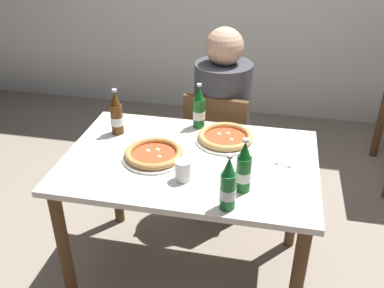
{
  "coord_description": "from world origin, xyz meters",
  "views": [
    {
      "loc": [
        0.36,
        -1.69,
        1.82
      ],
      "look_at": [
        0.0,
        0.05,
        0.8
      ],
      "focal_mm": 40.03,
      "sensor_mm": 36.0,
      "label": 1
    }
  ],
  "objects_px": {
    "pizza_marinara_far": "(226,137)",
    "napkin_with_cutlery": "(288,156)",
    "beer_bottle_left": "(244,169)",
    "dining_table_main": "(190,178)",
    "beer_bottle_right": "(117,115)",
    "beer_bottle_extra": "(199,109)",
    "beer_bottle_center": "(228,186)",
    "paper_cup": "(183,170)",
    "diner_seated": "(221,127)",
    "chair_behind_table": "(219,145)",
    "pizza_margherita_near": "(154,154)"
  },
  "relations": [
    {
      "from": "beer_bottle_center",
      "to": "paper_cup",
      "type": "xyz_separation_m",
      "value": [
        -0.21,
        0.16,
        -0.06
      ]
    },
    {
      "from": "chair_behind_table",
      "to": "diner_seated",
      "type": "xyz_separation_m",
      "value": [
        0.01,
        0.05,
        0.1
      ]
    },
    {
      "from": "pizza_margherita_near",
      "to": "beer_bottle_center",
      "type": "distance_m",
      "value": 0.5
    },
    {
      "from": "dining_table_main",
      "to": "chair_behind_table",
      "type": "bearing_deg",
      "value": 85.02
    },
    {
      "from": "dining_table_main",
      "to": "beer_bottle_center",
      "type": "height_order",
      "value": "beer_bottle_center"
    },
    {
      "from": "dining_table_main",
      "to": "pizza_marinara_far",
      "type": "distance_m",
      "value": 0.28
    },
    {
      "from": "dining_table_main",
      "to": "diner_seated",
      "type": "xyz_separation_m",
      "value": [
        0.06,
        0.66,
        -0.05
      ]
    },
    {
      "from": "pizza_margherita_near",
      "to": "napkin_with_cutlery",
      "type": "relative_size",
      "value": 1.36
    },
    {
      "from": "beer_bottle_extra",
      "to": "napkin_with_cutlery",
      "type": "distance_m",
      "value": 0.54
    },
    {
      "from": "chair_behind_table",
      "to": "beer_bottle_center",
      "type": "relative_size",
      "value": 3.44
    },
    {
      "from": "beer_bottle_left",
      "to": "napkin_with_cutlery",
      "type": "distance_m",
      "value": 0.37
    },
    {
      "from": "pizza_marinara_far",
      "to": "beer_bottle_right",
      "type": "relative_size",
      "value": 1.23
    },
    {
      "from": "pizza_marinara_far",
      "to": "beer_bottle_extra",
      "type": "xyz_separation_m",
      "value": [
        -0.16,
        0.13,
        0.08
      ]
    },
    {
      "from": "diner_seated",
      "to": "napkin_with_cutlery",
      "type": "height_order",
      "value": "diner_seated"
    },
    {
      "from": "dining_table_main",
      "to": "beer_bottle_left",
      "type": "relative_size",
      "value": 4.86
    },
    {
      "from": "diner_seated",
      "to": "paper_cup",
      "type": "bearing_deg",
      "value": -93.51
    },
    {
      "from": "dining_table_main",
      "to": "beer_bottle_center",
      "type": "distance_m",
      "value": 0.46
    },
    {
      "from": "pizza_margherita_near",
      "to": "napkin_with_cutlery",
      "type": "height_order",
      "value": "pizza_margherita_near"
    },
    {
      "from": "paper_cup",
      "to": "diner_seated",
      "type": "bearing_deg",
      "value": 86.49
    },
    {
      "from": "beer_bottle_left",
      "to": "diner_seated",
      "type": "bearing_deg",
      "value": 103.73
    },
    {
      "from": "dining_table_main",
      "to": "beer_bottle_right",
      "type": "bearing_deg",
      "value": 157.87
    },
    {
      "from": "beer_bottle_right",
      "to": "napkin_with_cutlery",
      "type": "xyz_separation_m",
      "value": [
        0.88,
        -0.07,
        -0.1
      ]
    },
    {
      "from": "pizza_marinara_far",
      "to": "beer_bottle_left",
      "type": "height_order",
      "value": "beer_bottle_left"
    },
    {
      "from": "dining_table_main",
      "to": "pizza_marinara_far",
      "type": "height_order",
      "value": "pizza_marinara_far"
    },
    {
      "from": "pizza_marinara_far",
      "to": "napkin_with_cutlery",
      "type": "xyz_separation_m",
      "value": [
        0.31,
        -0.09,
        -0.02
      ]
    },
    {
      "from": "dining_table_main",
      "to": "beer_bottle_extra",
      "type": "xyz_separation_m",
      "value": [
        -0.02,
        0.33,
        0.22
      ]
    },
    {
      "from": "beer_bottle_extra",
      "to": "chair_behind_table",
      "type": "bearing_deg",
      "value": 75.32
    },
    {
      "from": "diner_seated",
      "to": "beer_bottle_extra",
      "type": "bearing_deg",
      "value": -103.78
    },
    {
      "from": "pizza_margherita_near",
      "to": "napkin_with_cutlery",
      "type": "xyz_separation_m",
      "value": [
        0.62,
        0.14,
        -0.02
      ]
    },
    {
      "from": "chair_behind_table",
      "to": "beer_bottle_left",
      "type": "relative_size",
      "value": 3.44
    },
    {
      "from": "chair_behind_table",
      "to": "beer_bottle_center",
      "type": "distance_m",
      "value": 1.03
    },
    {
      "from": "chair_behind_table",
      "to": "beer_bottle_extra",
      "type": "height_order",
      "value": "beer_bottle_extra"
    },
    {
      "from": "beer_bottle_left",
      "to": "beer_bottle_center",
      "type": "height_order",
      "value": "same"
    },
    {
      "from": "beer_bottle_left",
      "to": "beer_bottle_right",
      "type": "relative_size",
      "value": 1.0
    },
    {
      "from": "diner_seated",
      "to": "beer_bottle_center",
      "type": "bearing_deg",
      "value": -80.67
    },
    {
      "from": "dining_table_main",
      "to": "chair_behind_table",
      "type": "xyz_separation_m",
      "value": [
        0.05,
        0.61,
        -0.15
      ]
    },
    {
      "from": "beer_bottle_left",
      "to": "beer_bottle_right",
      "type": "bearing_deg",
      "value": 151.66
    },
    {
      "from": "napkin_with_cutlery",
      "to": "paper_cup",
      "type": "distance_m",
      "value": 0.53
    },
    {
      "from": "beer_bottle_center",
      "to": "beer_bottle_right",
      "type": "height_order",
      "value": "same"
    },
    {
      "from": "diner_seated",
      "to": "pizza_marinara_far",
      "type": "relative_size",
      "value": 3.97
    },
    {
      "from": "beer_bottle_extra",
      "to": "pizza_margherita_near",
      "type": "bearing_deg",
      "value": -112.05
    },
    {
      "from": "napkin_with_cutlery",
      "to": "paper_cup",
      "type": "height_order",
      "value": "paper_cup"
    },
    {
      "from": "beer_bottle_extra",
      "to": "dining_table_main",
      "type": "bearing_deg",
      "value": -86.52
    },
    {
      "from": "diner_seated",
      "to": "beer_bottle_right",
      "type": "bearing_deg",
      "value": -134.83
    },
    {
      "from": "beer_bottle_extra",
      "to": "paper_cup",
      "type": "relative_size",
      "value": 2.6
    },
    {
      "from": "chair_behind_table",
      "to": "pizza_marinara_far",
      "type": "distance_m",
      "value": 0.51
    },
    {
      "from": "pizza_marinara_far",
      "to": "paper_cup",
      "type": "height_order",
      "value": "paper_cup"
    },
    {
      "from": "pizza_marinara_far",
      "to": "paper_cup",
      "type": "relative_size",
      "value": 3.2
    },
    {
      "from": "chair_behind_table",
      "to": "beer_bottle_extra",
      "type": "bearing_deg",
      "value": 81.46
    },
    {
      "from": "chair_behind_table",
      "to": "beer_bottle_left",
      "type": "xyz_separation_m",
      "value": [
        0.22,
        -0.81,
        0.37
      ]
    }
  ]
}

